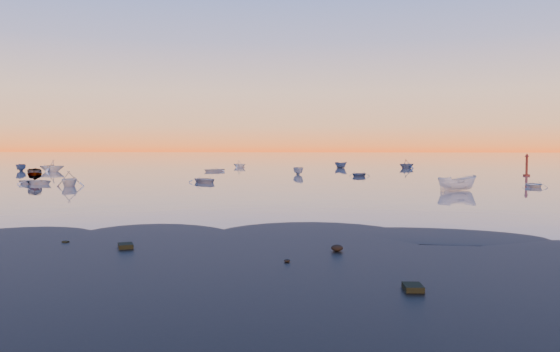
# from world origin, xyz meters

# --- Properties ---
(ground) EXTENTS (600.00, 600.00, 0.00)m
(ground) POSITION_xyz_m (0.00, 100.00, 0.00)
(ground) COLOR slate
(ground) RESTS_ON ground
(mud_lobes) EXTENTS (140.00, 6.00, 0.07)m
(mud_lobes) POSITION_xyz_m (0.00, -1.00, 0.01)
(mud_lobes) COLOR black
(mud_lobes) RESTS_ON ground
(moored_fleet) EXTENTS (124.00, 58.00, 1.20)m
(moored_fleet) POSITION_xyz_m (0.00, 53.00, 0.00)
(moored_fleet) COLOR beige
(moored_fleet) RESTS_ON ground
(boat_near_left) EXTENTS (4.28, 3.74, 1.01)m
(boat_near_left) POSITION_xyz_m (-10.68, 34.01, 0.00)
(boat_near_left) COLOR gray
(boat_near_left) RESTS_ON ground
(boat_near_center) EXTENTS (3.14, 4.35, 1.39)m
(boat_near_center) POSITION_xyz_m (15.10, 26.14, 0.00)
(boat_near_center) COLOR beige
(boat_near_center) RESTS_ON ground
(channel_marker) EXTENTS (0.91, 0.91, 3.24)m
(channel_marker) POSITION_xyz_m (29.64, 53.97, 1.28)
(channel_marker) COLOR #49160F
(channel_marker) RESTS_ON ground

